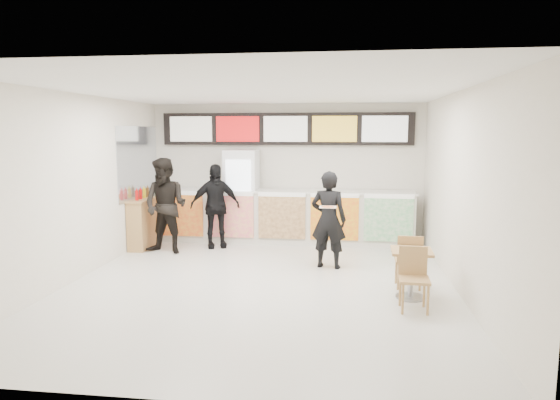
% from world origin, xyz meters
% --- Properties ---
extents(floor, '(7.00, 7.00, 0.00)m').
position_xyz_m(floor, '(0.00, 0.00, 0.00)').
color(floor, beige).
rests_on(floor, ground).
extents(ceiling, '(7.00, 7.00, 0.00)m').
position_xyz_m(ceiling, '(0.00, 0.00, 3.00)').
color(ceiling, white).
rests_on(ceiling, wall_back).
extents(wall_back, '(6.00, 0.00, 6.00)m').
position_xyz_m(wall_back, '(0.00, 3.50, 1.50)').
color(wall_back, silver).
rests_on(wall_back, floor).
extents(wall_left, '(0.00, 7.00, 7.00)m').
position_xyz_m(wall_left, '(-3.00, 0.00, 1.50)').
color(wall_left, silver).
rests_on(wall_left, floor).
extents(wall_right, '(0.00, 7.00, 7.00)m').
position_xyz_m(wall_right, '(3.00, 0.00, 1.50)').
color(wall_right, silver).
rests_on(wall_right, floor).
extents(service_counter, '(5.56, 0.77, 1.14)m').
position_xyz_m(service_counter, '(0.00, 3.09, 0.57)').
color(service_counter, silver).
rests_on(service_counter, floor).
extents(menu_board, '(5.50, 0.14, 0.70)m').
position_xyz_m(menu_board, '(0.00, 3.41, 2.45)').
color(menu_board, black).
rests_on(menu_board, wall_back).
extents(drinks_fridge, '(0.70, 0.67, 2.00)m').
position_xyz_m(drinks_fridge, '(-0.93, 3.11, 1.00)').
color(drinks_fridge, white).
rests_on(drinks_fridge, floor).
extents(mirror_panel, '(0.01, 2.00, 1.50)m').
position_xyz_m(mirror_panel, '(-2.99, 2.45, 1.75)').
color(mirror_panel, '#B2B7BF').
rests_on(mirror_panel, wall_left).
extents(customer_main, '(0.69, 0.52, 1.72)m').
position_xyz_m(customer_main, '(1.03, 1.14, 0.86)').
color(customer_main, black).
rests_on(customer_main, floor).
extents(customer_left, '(1.04, 0.88, 1.89)m').
position_xyz_m(customer_left, '(-2.18, 1.80, 0.94)').
color(customer_left, black).
rests_on(customer_left, floor).
extents(customer_mid, '(1.10, 0.78, 1.74)m').
position_xyz_m(customer_mid, '(-1.35, 2.42, 0.87)').
color(customer_mid, black).
rests_on(customer_mid, floor).
extents(pizza_slice, '(0.36, 0.36, 0.02)m').
position_xyz_m(pizza_slice, '(1.03, 0.69, 1.16)').
color(pizza_slice, beige).
rests_on(pizza_slice, customer_main).
extents(cafe_table, '(0.59, 1.46, 0.84)m').
position_xyz_m(cafe_table, '(2.26, -0.37, 0.49)').
color(cafe_table, tan).
rests_on(cafe_table, floor).
extents(condiment_ledge, '(0.37, 0.92, 1.22)m').
position_xyz_m(condiment_ledge, '(-2.82, 2.16, 0.52)').
color(condiment_ledge, tan).
rests_on(condiment_ledge, floor).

